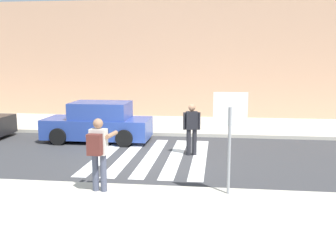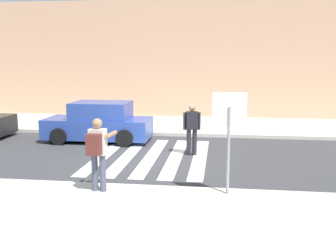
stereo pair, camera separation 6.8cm
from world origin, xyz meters
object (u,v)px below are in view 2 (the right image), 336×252
Objects in this scene: photographer_with_backpack at (98,148)px; pedestrian_crossing at (192,127)px; stop_sign at (229,121)px; parked_car_blue at (99,123)px.

pedestrian_crossing is (1.87, 4.33, -0.19)m from photographer_with_backpack.
stop_sign reaches higher than parked_car_blue.
stop_sign is at bearing 4.45° from photographer_with_backpack.
stop_sign reaches higher than photographer_with_backpack.
pedestrian_crossing is 0.42× the size of parked_car_blue.
photographer_with_backpack is 0.42× the size of parked_car_blue.
parked_car_blue is at bearing 154.78° from pedestrian_crossing.
pedestrian_crossing is 4.17m from parked_car_blue.
pedestrian_crossing is at bearing 66.70° from photographer_with_backpack.
pedestrian_crossing is at bearing -25.22° from parked_car_blue.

